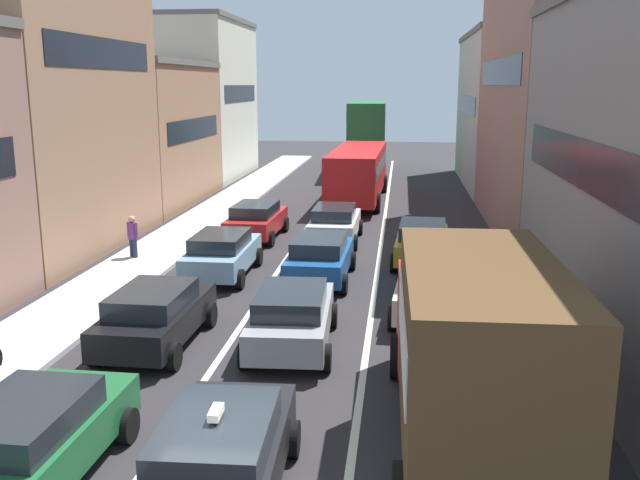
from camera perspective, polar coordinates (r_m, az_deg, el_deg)
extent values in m
cube|color=#BABABA|center=(30.79, -10.73, 0.76)|extent=(2.60, 64.00, 0.14)
cube|color=silver|center=(29.71, -1.47, 0.42)|extent=(0.16, 60.00, 0.01)
cube|color=silver|center=(29.43, 5.10, 0.26)|extent=(0.16, 60.00, 0.01)
cube|color=#9E7556|center=(29.08, -23.67, 12.46)|extent=(7.00, 10.90, 13.43)
cube|color=black|center=(27.52, -17.25, 14.39)|extent=(0.02, 8.80, 1.10)
cube|color=#9E7556|center=(39.10, -15.17, 8.26)|extent=(7.00, 10.90, 7.21)
cube|color=black|center=(37.92, -10.20, 8.93)|extent=(0.02, 8.80, 1.10)
cube|color=#66605B|center=(39.03, -15.49, 13.77)|extent=(7.20, 10.90, 0.30)
cube|color=beige|center=(49.41, -10.52, 11.10)|extent=(7.00, 10.90, 10.30)
cube|color=black|center=(48.49, -6.49, 11.81)|extent=(0.02, 8.80, 1.10)
cube|color=#66605B|center=(49.58, -10.78, 17.23)|extent=(7.20, 10.90, 0.30)
cube|color=#B2ADA3|center=(46.06, 16.24, 9.99)|extent=(7.00, 14.57, 9.13)
cube|color=black|center=(45.61, 11.84, 10.78)|extent=(0.02, 11.73, 1.10)
cube|color=#66605B|center=(46.13, 16.61, 15.85)|extent=(7.20, 14.57, 0.30)
cube|color=#936B5B|center=(31.65, 20.77, 11.62)|extent=(7.00, 14.57, 12.33)
cube|color=black|center=(31.01, 14.38, 13.17)|extent=(0.02, 11.73, 1.10)
cube|color=black|center=(16.65, 20.50, 5.90)|extent=(0.02, 11.73, 1.10)
cube|color=#A51E1E|center=(15.16, 10.97, -6.25)|extent=(2.45, 2.45, 1.90)
cube|color=black|center=(16.20, 10.63, -3.60)|extent=(2.02, 0.07, 0.70)
cube|color=#51381E|center=(11.40, 12.91, -8.76)|extent=(2.52, 5.49, 2.80)
cube|color=white|center=(11.20, 6.76, -7.38)|extent=(0.12, 4.48, 0.90)
cylinder|color=black|center=(15.49, 6.32, -9.42)|extent=(0.32, 0.97, 0.96)
cylinder|color=black|center=(15.73, 15.21, -9.46)|extent=(0.32, 0.97, 0.96)
cube|color=black|center=(11.18, -8.11, -17.60)|extent=(1.96, 4.36, 0.70)
cube|color=#1E2328|center=(10.74, -8.44, -15.54)|extent=(1.67, 2.47, 0.52)
cube|color=#F2EACC|center=(10.57, -8.51, -13.77)|extent=(0.18, 0.45, 0.12)
cylinder|color=black|center=(12.79, -10.77, -15.35)|extent=(0.24, 0.65, 0.64)
cylinder|color=black|center=(12.47, -2.25, -15.92)|extent=(0.24, 0.65, 0.64)
cube|color=#19592D|center=(12.41, -22.34, -15.25)|extent=(1.89, 4.34, 0.70)
cube|color=#1E2328|center=(12.01, -23.05, -13.28)|extent=(1.63, 2.44, 0.52)
cylinder|color=black|center=(14.12, -22.53, -13.36)|extent=(0.23, 0.64, 0.64)
cylinder|color=black|center=(13.33, -15.46, -14.41)|extent=(0.23, 0.64, 0.64)
cube|color=gray|center=(17.06, -2.30, -6.57)|extent=(2.00, 4.38, 0.70)
cube|color=#1E2328|center=(16.69, -2.39, -4.98)|extent=(1.70, 2.48, 0.52)
cylinder|color=black|center=(18.66, -4.63, -6.04)|extent=(0.25, 0.65, 0.64)
cylinder|color=black|center=(18.48, 1.06, -6.18)|extent=(0.25, 0.65, 0.64)
cylinder|color=black|center=(15.95, -6.19, -9.37)|extent=(0.25, 0.65, 0.64)
cylinder|color=black|center=(15.75, 0.51, -9.60)|extent=(0.25, 0.65, 0.64)
cube|color=black|center=(17.60, -13.21, -6.30)|extent=(1.86, 4.32, 0.70)
cube|color=#1E2328|center=(17.25, -13.54, -4.74)|extent=(1.62, 2.43, 0.52)
cylinder|color=black|center=(19.33, -14.22, -5.73)|extent=(0.23, 0.64, 0.64)
cylinder|color=black|center=(18.74, -8.95, -6.07)|extent=(0.23, 0.64, 0.64)
cylinder|color=black|center=(16.81, -17.88, -8.77)|extent=(0.23, 0.64, 0.64)
cylinder|color=black|center=(16.13, -11.88, -9.33)|extent=(0.23, 0.64, 0.64)
cube|color=#194C8C|center=(22.70, 0.02, -1.68)|extent=(1.88, 4.33, 0.70)
cube|color=#1E2328|center=(22.37, -0.05, -0.42)|extent=(1.63, 2.44, 0.52)
cylinder|color=black|center=(24.32, -1.67, -1.57)|extent=(0.23, 0.64, 0.64)
cylinder|color=black|center=(24.09, 2.65, -1.71)|extent=(0.23, 0.64, 0.64)
cylinder|color=black|center=(21.54, -2.94, -3.45)|extent=(0.23, 0.64, 0.64)
cylinder|color=black|center=(21.28, 1.95, -3.64)|extent=(0.23, 0.64, 0.64)
cube|color=#759EB7|center=(23.46, -7.98, -1.33)|extent=(1.81, 4.31, 0.70)
cube|color=#1E2328|center=(23.15, -8.14, -0.10)|extent=(1.59, 2.41, 0.52)
cylinder|color=black|center=(25.15, -9.17, -1.25)|extent=(0.22, 0.64, 0.64)
cylinder|color=black|center=(24.73, -5.05, -1.37)|extent=(0.22, 0.64, 0.64)
cylinder|color=black|center=(22.44, -11.15, -3.02)|extent=(0.22, 0.64, 0.64)
cylinder|color=black|center=(21.96, -6.57, -3.20)|extent=(0.22, 0.64, 0.64)
cube|color=silver|center=(28.30, 1.22, 1.19)|extent=(1.84, 4.32, 0.70)
cube|color=#1E2328|center=(28.00, 1.19, 2.23)|extent=(1.61, 2.42, 0.52)
cylinder|color=black|center=(29.90, -0.24, 1.12)|extent=(0.23, 0.64, 0.64)
cylinder|color=black|center=(29.73, 3.28, 1.03)|extent=(0.23, 0.64, 0.64)
cylinder|color=black|center=(27.07, -1.04, -0.10)|extent=(0.23, 0.64, 0.64)
cylinder|color=black|center=(26.87, 2.85, -0.20)|extent=(0.23, 0.64, 0.64)
cube|color=#A51E1E|center=(29.08, -5.20, 1.45)|extent=(1.94, 4.36, 0.70)
cube|color=#1E2328|center=(28.78, -5.32, 2.46)|extent=(1.66, 2.46, 0.52)
cylinder|color=black|center=(30.76, -6.21, 1.37)|extent=(0.24, 0.65, 0.64)
cylinder|color=black|center=(30.35, -2.85, 1.28)|extent=(0.24, 0.65, 0.64)
cylinder|color=black|center=(28.00, -7.72, 0.22)|extent=(0.24, 0.65, 0.64)
cylinder|color=black|center=(27.55, -4.04, 0.10)|extent=(0.24, 0.65, 0.64)
cube|color=beige|center=(19.59, 9.00, -4.17)|extent=(2.07, 4.41, 0.70)
cube|color=#1E2328|center=(19.24, 9.04, -2.74)|extent=(1.73, 2.50, 0.52)
cylinder|color=black|center=(21.12, 6.57, -3.84)|extent=(0.26, 0.65, 0.64)
cylinder|color=black|center=(21.10, 11.57, -4.04)|extent=(0.26, 0.65, 0.64)
cylinder|color=black|center=(18.34, 5.95, -6.40)|extent=(0.26, 0.65, 0.64)
cylinder|color=black|center=(18.31, 11.74, -6.63)|extent=(0.26, 0.65, 0.64)
cube|color=#B29319|center=(25.24, 8.35, -0.35)|extent=(2.01, 4.38, 0.70)
cube|color=#1E2328|center=(24.92, 8.39, 0.80)|extent=(1.70, 2.48, 0.52)
cylinder|color=black|center=(26.77, 6.43, -0.32)|extent=(0.25, 0.65, 0.64)
cylinder|color=black|center=(26.74, 10.37, -0.46)|extent=(0.25, 0.65, 0.64)
cylinder|color=black|center=(23.93, 6.05, -1.87)|extent=(0.25, 0.65, 0.64)
cylinder|color=black|center=(23.90, 10.46, -2.03)|extent=(0.25, 0.65, 0.64)
cube|color=#B21919|center=(37.91, 3.12, 5.66)|extent=(2.76, 10.56, 2.40)
cube|color=black|center=(37.87, 3.13, 6.20)|extent=(2.77, 9.93, 0.70)
cylinder|color=black|center=(41.92, 1.85, 4.68)|extent=(0.32, 1.01, 1.00)
cylinder|color=black|center=(41.73, 5.27, 4.60)|extent=(0.32, 1.01, 1.00)
cylinder|color=black|center=(35.12, 0.61, 3.14)|extent=(0.32, 1.01, 1.00)
cylinder|color=black|center=(34.88, 4.70, 3.04)|extent=(0.32, 1.01, 1.00)
cube|color=#1E6033|center=(51.02, 3.74, 7.44)|extent=(3.02, 10.61, 2.40)
cube|color=black|center=(50.98, 3.74, 7.84)|extent=(3.02, 9.98, 0.70)
cube|color=#1E6033|center=(50.86, 3.77, 10.00)|extent=(3.02, 10.61, 2.16)
cube|color=black|center=(50.85, 3.78, 10.27)|extent=(3.02, 9.98, 0.64)
cylinder|color=black|center=(54.91, 2.42, 6.56)|extent=(0.35, 1.01, 1.00)
cylinder|color=black|center=(54.91, 5.04, 6.52)|extent=(0.35, 1.01, 1.00)
cylinder|color=black|center=(48.03, 2.21, 5.69)|extent=(0.35, 1.01, 1.00)
cylinder|color=black|center=(48.02, 5.20, 5.65)|extent=(0.35, 1.01, 1.00)
cylinder|color=#262D47|center=(26.10, -14.86, -0.80)|extent=(0.16, 0.16, 0.82)
cylinder|color=#262D47|center=(26.23, -15.11, -0.75)|extent=(0.16, 0.16, 0.82)
cylinder|color=#66337F|center=(26.01, -15.08, 0.74)|extent=(0.34, 0.34, 0.60)
sphere|color=tan|center=(25.93, -15.13, 1.65)|extent=(0.24, 0.24, 0.24)
cylinder|color=#66337F|center=(25.84, -14.77, 0.75)|extent=(0.10, 0.10, 0.55)
cylinder|color=#66337F|center=(26.18, -15.39, 0.87)|extent=(0.10, 0.10, 0.55)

